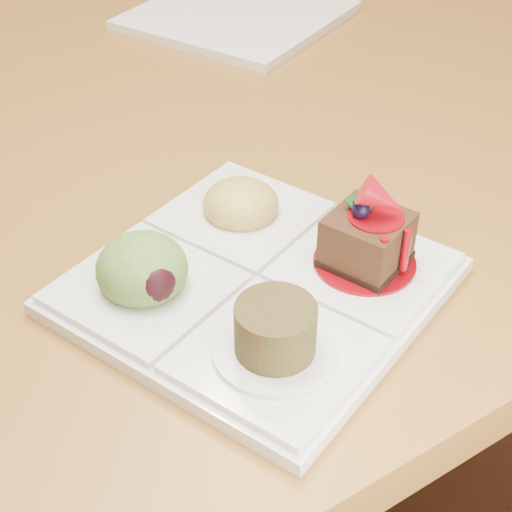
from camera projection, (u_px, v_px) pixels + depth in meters
ground at (132, 350)px, 1.60m from camera, size 6.00×6.00×0.00m
dining_table at (87, 27)px, 1.18m from camera, size 1.00×1.80×0.75m
chair_right at (443, 35)px, 1.69m from camera, size 0.49×0.49×0.83m
sampler_plate at (251, 272)px, 0.58m from camera, size 0.31×0.31×0.10m
second_plate at (237, 15)px, 1.02m from camera, size 0.32×0.32×0.01m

